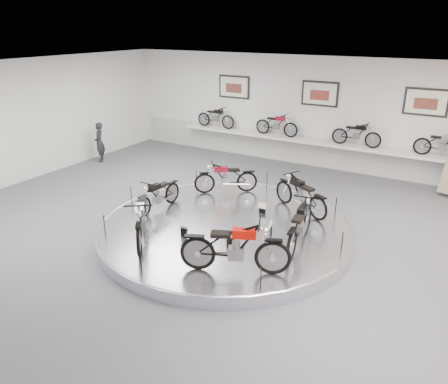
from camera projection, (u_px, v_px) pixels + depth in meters
The scene contains 22 objects.
floor at pixel (219, 239), 10.90m from camera, with size 16.00×16.00×0.00m, color #565659.
ceiling at pixel (219, 75), 9.45m from camera, with size 16.00×16.00×0.00m, color white.
wall_back at pixel (319, 113), 15.80m from camera, with size 16.00×16.00×0.00m, color white.
wall_left at pixel (5, 125), 13.96m from camera, with size 14.00×14.00×0.00m, color white.
dado_band at pixel (315, 152), 16.31m from camera, with size 15.68×0.04×1.10m, color #BCBCBA.
display_platform at pixel (225, 229), 11.09m from camera, with size 6.40×6.40×0.30m, color silver.
platform_rim at pixel (225, 225), 11.04m from camera, with size 6.40×6.40×0.10m, color #B2B2BA.
shelf at pixel (314, 142), 15.92m from camera, with size 11.00×0.55×0.10m, color silver.
poster_left at pixel (234, 87), 17.17m from camera, with size 1.35×0.06×0.88m, color white.
poster_center at pixel (320, 94), 15.52m from camera, with size 1.35×0.06×0.88m, color white.
poster_right at pixel (426, 102), 13.86m from camera, with size 1.35×0.06×0.88m, color white.
shelf_bike_a at pixel (216, 119), 17.76m from camera, with size 1.22×0.42×0.73m, color black, non-canonical shape.
shelf_bike_b at pixel (277, 126), 16.48m from camera, with size 1.22×0.42×0.73m, color maroon, non-canonical shape.
shelf_bike_c at pixel (356, 136), 15.06m from camera, with size 1.22×0.42×0.73m, color black, non-canonical shape.
shelf_bike_d at pixel (442, 146), 13.79m from camera, with size 1.22×0.42×0.73m, color #A2A2A6, non-canonical shape.
bike_a at pixel (301, 194), 11.61m from camera, with size 1.69×0.60×0.99m, color black, non-canonical shape.
bike_b at pixel (226, 178), 12.93m from camera, with size 1.60×0.57×0.94m, color maroon, non-canonical shape.
bike_c at pixel (158, 195), 11.66m from camera, with size 1.55×0.55×0.91m, color black, non-canonical shape.
bike_d at pixel (141, 219), 10.02m from camera, with size 1.85×0.65×1.09m, color #A2A2A6, non-canonical shape.
bike_e at pixel (235, 247), 8.72m from camera, with size 1.91×0.68×1.13m, color #B00B02, non-canonical shape.
bike_f at pixel (300, 224), 9.80m from camera, with size 1.76×0.62×1.04m, color black, non-canonical shape.
visitor at pixel (99, 142), 16.80m from camera, with size 0.56×0.36×1.52m, color black.
Camera 1 is at (5.04, -8.33, 5.04)m, focal length 35.00 mm.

